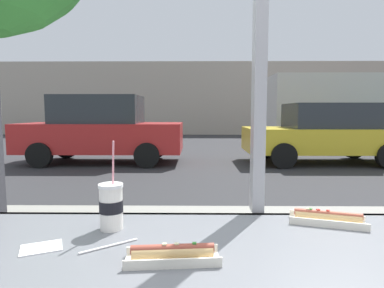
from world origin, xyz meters
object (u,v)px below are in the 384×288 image
Objects in this scene: parked_car_yellow at (325,133)px; box_truck at (347,107)px; hotdog_tray_near at (173,254)px; parked_car_red at (101,130)px; hotdog_tray_far at (327,218)px; soda_cup_left at (111,206)px.

box_truck is (2.84, 4.80, 0.76)m from parked_car_yellow.
parked_car_yellow reaches higher than hotdog_tray_near.
box_truck is at bearing 59.38° from parked_car_yellow.
parked_car_red is 1.04× the size of parked_car_yellow.
box_truck reaches higher than parked_car_red.
parked_car_red is 6.14m from parked_car_yellow.
hotdog_tray_near is 0.95× the size of hotdog_tray_far.
box_truck is (5.87, 12.34, 0.60)m from hotdog_tray_far.
soda_cup_left reaches higher than hotdog_tray_far.
soda_cup_left is 7.94m from parked_car_red.
hotdog_tray_far is at bearing 28.98° from hotdog_tray_near.
parked_car_yellow is 5.63m from box_truck.
parked_car_red reaches higher than hotdog_tray_far.
hotdog_tray_far is 13.68m from box_truck.
hotdog_tray_near is (0.24, -0.25, -0.06)m from soda_cup_left.
soda_cup_left is 0.35m from hotdog_tray_near.
parked_car_red is (-2.54, 7.85, -0.07)m from hotdog_tray_near.
hotdog_tray_near is 0.06× the size of parked_car_red.
parked_car_red is 10.20m from box_truck.
soda_cup_left is at bearing -73.17° from parked_car_red.
parked_car_red is (-3.11, 7.53, -0.07)m from hotdog_tray_far.
hotdog_tray_near is at bearing -151.02° from hotdog_tray_far.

